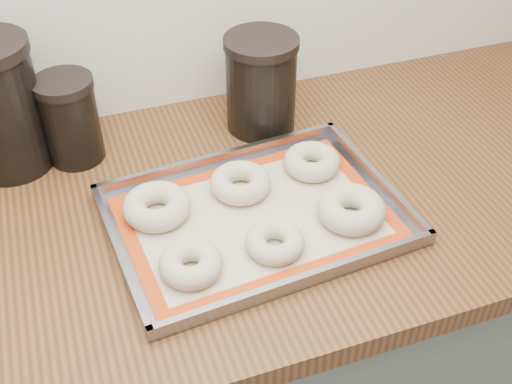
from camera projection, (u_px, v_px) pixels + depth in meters
name	position (u px, v px, depth m)	size (l,w,h in m)	color
cabinet	(207.00, 372.00, 1.37)	(3.00, 0.65, 0.86)	slate
countertop	(193.00, 216.00, 1.08)	(3.06, 0.68, 0.04)	brown
baking_tray	(256.00, 217.00, 1.04)	(0.48, 0.37, 0.03)	gray
baking_mat	(256.00, 218.00, 1.04)	(0.44, 0.32, 0.00)	#C6B793
bagel_front_left	(191.00, 264.00, 0.94)	(0.10, 0.10, 0.04)	beige
bagel_front_mid	(275.00, 242.00, 0.97)	(0.09, 0.09, 0.03)	beige
bagel_front_right	(351.00, 209.00, 1.03)	(0.11, 0.11, 0.04)	beige
bagel_back_left	(157.00, 206.00, 1.03)	(0.11, 0.11, 0.04)	beige
bagel_back_mid	(240.00, 183.00, 1.08)	(0.10, 0.10, 0.04)	beige
bagel_back_right	(312.00, 162.00, 1.12)	(0.10, 0.10, 0.04)	beige
canister_mid	(70.00, 119.00, 1.12)	(0.10, 0.10, 0.16)	black
canister_right	(261.00, 83.00, 1.19)	(0.14, 0.14, 0.18)	black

